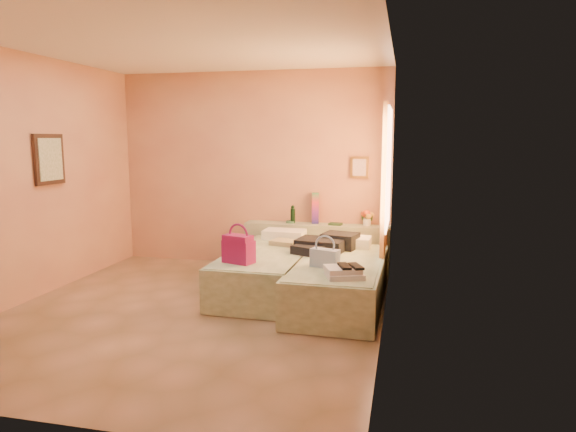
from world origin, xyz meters
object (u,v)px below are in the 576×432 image
at_px(green_book, 335,224).
at_px(headboard_ledge, 316,247).
at_px(flower_vase, 367,217).
at_px(towel_stack, 344,272).
at_px(blue_handbag, 325,258).
at_px(magenta_handbag, 239,249).
at_px(water_bottle, 293,215).
at_px(bed_left, 269,271).
at_px(bed_right, 340,282).

bearing_deg(green_book, headboard_ledge, -175.45).
height_order(green_book, flower_vase, flower_vase).
distance_m(flower_vase, towel_stack, 2.22).
bearing_deg(blue_handbag, magenta_handbag, -163.09).
bearing_deg(water_bottle, blue_handbag, -67.69).
bearing_deg(headboard_ledge, magenta_handbag, -106.72).
relative_size(blue_handbag, towel_stack, 0.86).
height_order(headboard_ledge, bed_left, headboard_ledge).
bearing_deg(headboard_ledge, bed_right, -70.51).
distance_m(bed_right, blue_handbag, 0.49).
relative_size(bed_left, bed_right, 1.00).
distance_m(headboard_ledge, blue_handbag, 1.87).
height_order(bed_left, bed_right, same).
relative_size(headboard_ledge, flower_vase, 8.17).
distance_m(water_bottle, flower_vase, 1.05).
bearing_deg(headboard_ledge, flower_vase, 3.69).
bearing_deg(water_bottle, bed_right, -59.85).
bearing_deg(blue_handbag, green_book, 109.92).
height_order(flower_vase, blue_handbag, flower_vase).
bearing_deg(green_book, towel_stack, -71.45).
height_order(headboard_ledge, flower_vase, flower_vase).
xyz_separation_m(green_book, towel_stack, (0.38, -2.15, -0.11)).
bearing_deg(towel_stack, headboard_ledge, 106.72).
relative_size(headboard_ledge, bed_right, 1.02).
distance_m(bed_left, towel_stack, 1.45).
xyz_separation_m(magenta_handbag, blue_handbag, (0.95, 0.02, -0.06)).
bearing_deg(flower_vase, bed_right, -96.57).
xyz_separation_m(bed_left, flower_vase, (1.08, 1.23, 0.53)).
relative_size(bed_right, green_book, 11.48).
height_order(green_book, towel_stack, green_book).
distance_m(headboard_ledge, green_book, 0.43).
relative_size(bed_right, magenta_handbag, 6.03).
xyz_separation_m(blue_handbag, towel_stack, (0.25, -0.36, -0.05)).
xyz_separation_m(headboard_ledge, blue_handbag, (0.40, -1.80, 0.27)).
relative_size(bed_left, magenta_handbag, 6.03).
bearing_deg(magenta_handbag, water_bottle, 102.04).
height_order(bed_left, blue_handbag, blue_handbag).
distance_m(bed_left, magenta_handbag, 0.77).
xyz_separation_m(magenta_handbag, towel_stack, (1.20, -0.34, -0.11)).
xyz_separation_m(bed_right, magenta_handbag, (-1.07, -0.34, 0.41)).
bearing_deg(flower_vase, water_bottle, -178.57).
xyz_separation_m(bed_left, blue_handbag, (0.78, -0.62, 0.35)).
relative_size(magenta_handbag, towel_stack, 0.95).
distance_m(green_book, blue_handbag, 1.79).
xyz_separation_m(headboard_ledge, bed_left, (-0.38, -1.19, -0.08)).
distance_m(headboard_ledge, towel_stack, 2.27).
bearing_deg(towel_stack, flower_vase, 88.71).
distance_m(flower_vase, magenta_handbag, 2.25).
relative_size(headboard_ledge, towel_stack, 5.86).
relative_size(bed_right, blue_handbag, 6.66).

